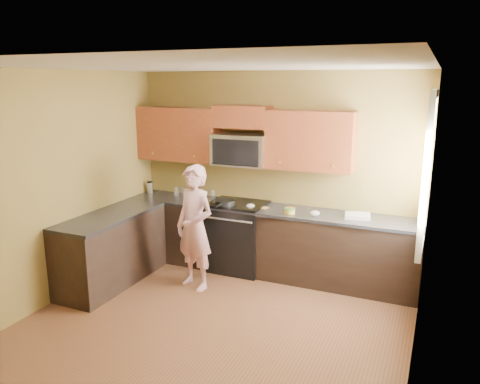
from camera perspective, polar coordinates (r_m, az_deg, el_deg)
The scene contains 27 objects.
floor at distance 5.16m, azimuth -3.88°, elevation -16.44°, with size 4.00×4.00×0.00m, color brown.
ceiling at distance 4.48m, azimuth -4.44°, elevation 15.09°, with size 4.00×4.00×0.00m, color white.
wall_back at distance 6.43m, azimuth 4.13°, elevation 2.45°, with size 4.00×4.00×0.00m, color brown.
wall_front at distance 3.11m, azimuth -21.73°, elevation -10.52°, with size 4.00×4.00×0.00m, color brown.
wall_left at distance 5.82m, azimuth -21.87°, elevation 0.36°, with size 4.00×4.00×0.00m, color brown.
wall_right at distance 4.15m, azimuth 21.27°, elevation -4.56°, with size 4.00×4.00×0.00m, color brown.
cabinet_back_run at distance 6.40m, azimuth 3.09°, elevation -6.04°, with size 4.00×0.60×0.88m, color black.
cabinet_left_run at distance 6.30m, azimuth -15.34°, elevation -6.84°, with size 0.60×1.60×0.88m, color black.
countertop_back at distance 6.25m, azimuth 3.11°, elevation -2.09°, with size 4.00×0.62×0.04m, color black.
countertop_left at distance 6.15m, azimuth -15.53°, elevation -2.82°, with size 0.62×1.60×0.04m, color black.
stove at distance 6.51m, azimuth -0.30°, elevation -5.36°, with size 0.76×0.65×0.95m, color black, non-canonical shape.
microwave at distance 6.38m, azimuth 0.14°, elevation 3.30°, with size 0.76×0.40×0.42m, color silver, non-canonical shape.
upper_cab_left at distance 6.85m, azimuth -7.38°, elevation 3.89°, with size 1.22×0.33×0.75m, color brown, non-canonical shape.
upper_cab_right at distance 6.10m, azimuth 8.41°, elevation 2.71°, with size 1.12×0.33×0.75m, color brown, non-canonical shape.
upper_cab_over_mw at distance 6.33m, azimuth 0.27°, elevation 9.16°, with size 0.76×0.33×0.30m, color brown.
window at distance 5.24m, azimuth 21.96°, elevation 2.37°, with size 0.06×1.06×1.66m, color white, non-canonical shape.
woman at distance 5.87m, azimuth -5.53°, elevation -4.32°, with size 0.58×0.38×1.57m, color #E17086.
frying_pan at distance 6.29m, azimuth -1.82°, elevation -1.50°, with size 0.28×0.49×0.06m, color black, non-canonical shape.
butter_tub at distance 5.99m, azimuth 6.07°, elevation -2.65°, with size 0.13×0.13×0.10m, color yellow, non-canonical shape.
toast_slice at distance 6.21m, azimuth 2.88°, elevation -1.94°, with size 0.11×0.11×0.01m, color #B27F47.
napkin_a at distance 6.20m, azimuth 1.28°, elevation -1.72°, with size 0.11×0.12×0.06m, color silver.
napkin_b at distance 5.93m, azimuth 9.10°, elevation -2.57°, with size 0.12×0.13×0.07m, color silver.
dish_towel at distance 5.95m, azimuth 14.12°, elevation -2.83°, with size 0.30×0.24×0.05m, color white.
travel_mug at distance 7.20m, azimuth -10.89°, elevation -0.09°, with size 0.08×0.08×0.18m, color silver, non-canonical shape.
glass_a at distance 6.95m, azimuth -6.89°, elevation 0.09°, with size 0.07×0.07×0.12m, color silver.
glass_b at distance 6.94m, azimuth -7.71°, elevation 0.05°, with size 0.07×0.07×0.12m, color silver.
glass_c at distance 6.73m, azimuth -3.30°, elevation -0.27°, with size 0.07×0.07×0.12m, color silver.
Camera 1 is at (2.09, -3.96, 2.56)m, focal length 35.03 mm.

